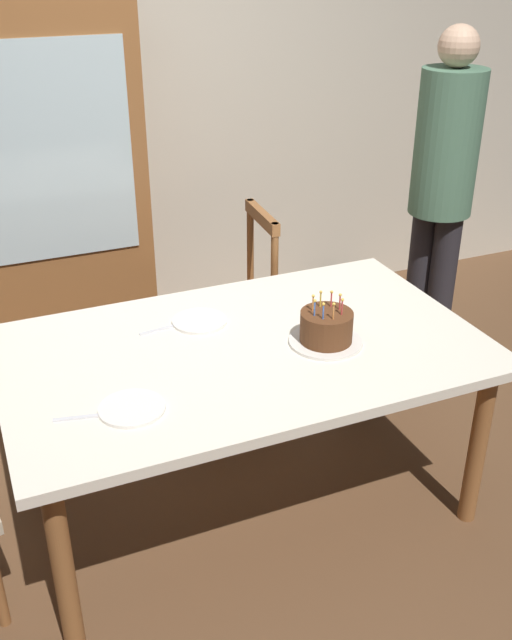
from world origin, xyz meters
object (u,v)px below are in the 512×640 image
Objects in this scene: dining_table at (244,363)px; plate_far_side at (200,321)px; plate_near_celebrant at (132,408)px; birthday_cake at (326,329)px; chair_spindle_back at (230,308)px; person_guest at (442,183)px; china_cabinet at (35,193)px.

dining_table is 8.16× the size of plate_far_side.
birthday_cake is at bearing 10.55° from plate_near_celebrant.
person_guest is at bearing -7.15° from chair_spindle_back.
birthday_cake is 1.85m from china_cabinet.
dining_table is 1.89× the size of chair_spindle_back.
dining_table is at bearing 26.56° from plate_near_celebrant.
person_guest is at bearing -23.54° from china_cabinet.
china_cabinet is at bearing 108.17° from plate_far_side.
dining_table is at bearing 161.22° from birthday_cake.
birthday_cake is 1.03m from chair_spindle_back.
person_guest is at bearing 27.36° from plate_near_celebrant.
person_guest is (1.09, 0.83, 0.20)m from birthday_cake.
chair_spindle_back is at bearing -40.96° from china_cabinet.
chair_spindle_back is at bearing 91.02° from birthday_cake.
person_guest is (1.39, 0.73, 0.34)m from dining_table.
plate_near_celebrant is 2.13m from person_guest.
china_cabinet reaches higher than plate_far_side.
birthday_cake is 1.27× the size of plate_near_celebrant.
birthday_cake is 0.52m from plate_far_side.
chair_spindle_back reaches higher than plate_far_side.
person_guest is (1.48, 0.48, 0.26)m from plate_far_side.
chair_spindle_back reaches higher than dining_table.
plate_far_side is at bearing -162.00° from person_guest.
dining_table is 0.56m from plate_near_celebrant.
birthday_cake is 1.39m from person_guest.
chair_spindle_back is at bearing 72.27° from dining_table.
plate_far_side is (0.40, 0.49, 0.00)m from plate_near_celebrant.
china_cabinet is (-0.80, 0.69, 0.49)m from chair_spindle_back.
person_guest reaches higher than chair_spindle_back.
plate_far_side is 0.12× the size of china_cabinet.
plate_far_side is (-0.38, 0.35, -0.05)m from birthday_cake.
birthday_cake reaches higher than dining_table.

